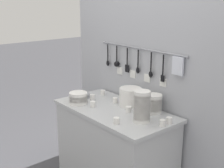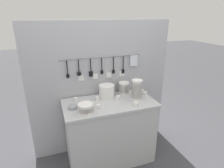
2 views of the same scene
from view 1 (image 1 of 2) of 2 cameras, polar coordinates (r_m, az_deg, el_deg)
The scene contains 15 objects.
counter at distance 2.93m, azimuth 0.49°, elevation -12.29°, with size 1.13×0.58×0.84m.
back_wall at distance 2.95m, azimuth 5.38°, elevation -2.06°, with size 1.93×0.09×1.80m.
bowl_stack_tall_left at distance 2.68m, azimuth 7.60°, elevation -3.57°, with size 0.14×0.14×0.16m.
bowl_stack_nested_right at distance 2.90m, azimuth -6.18°, elevation -2.55°, with size 0.17×0.17×0.11m.
bowl_stack_back_corner at distance 2.46m, azimuth 5.50°, elevation -4.10°, with size 0.13×0.13×0.26m.
plate_stack at distance 2.83m, azimuth 3.41°, elevation -2.36°, with size 0.20×0.20×0.16m.
steel_mixing_bowl at distance 3.08m, azimuth -5.09°, elevation -2.06°, with size 0.11×0.11×0.04m.
cup_front_left at distance 2.49m, azimuth 10.41°, elevation -6.54°, with size 0.05×0.05×0.05m.
cup_centre at distance 3.14m, azimuth -1.68°, elevation -1.58°, with size 0.05×0.05×0.05m.
cup_back_left at distance 2.45m, azimuth 0.81°, elevation -6.70°, with size 0.05×0.05×0.05m.
cup_edge_far at distance 3.00m, azimuth -3.54°, elevation -2.40°, with size 0.05×0.05×0.05m.
cup_by_caddy at distance 2.81m, azimuth -3.53°, elevation -3.69°, with size 0.05×0.05×0.05m.
cup_edge_near at distance 2.44m, azimuth 9.23°, elevation -7.03°, with size 0.05×0.05×0.05m.
cup_back_right at distance 2.91m, azimuth 0.57°, elevation -2.98°, with size 0.05×0.05×0.05m.
cup_front_right at distance 2.69m, azimuth 3.02°, elevation -4.63°, with size 0.05×0.05×0.05m.
Camera 1 is at (1.98, -1.66, 1.80)m, focal length 50.00 mm.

